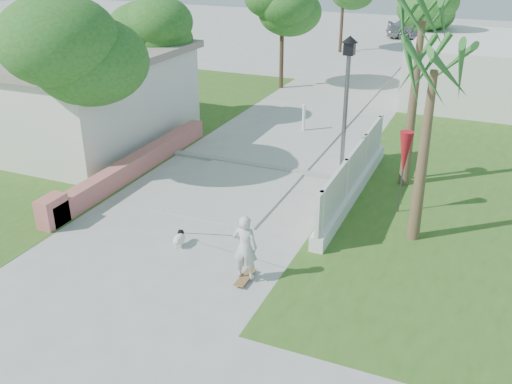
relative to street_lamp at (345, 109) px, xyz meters
The scene contains 21 objects.
ground 6.67m from the street_lamp, 117.80° to the right, with size 90.00×90.00×0.00m, color #B7B7B2.
path_strip 14.98m from the street_lamp, 101.31° to the left, with size 3.20×36.00×0.06m, color #B7B7B2.
curb 3.78m from the street_lamp, behind, with size 6.50×0.25×0.10m, color #999993.
grass_left 10.49m from the street_lamp, 165.83° to the left, with size 8.00×20.00×0.01m, color #315F1E.
grass_right 5.38m from the street_lamp, 31.37° to the left, with size 8.00×20.00×0.01m, color #315F1E.
pink_wall 6.83m from the street_lamp, 162.57° to the right, with size 0.45×8.20×0.80m.
house_left 10.94m from the street_lamp, behind, with size 8.40×7.40×3.23m.
lattice_fence 2.01m from the street_lamp, 44.82° to the right, with size 0.35×7.00×1.50m.
building_right 12.93m from the street_lamp, 76.07° to the left, with size 6.00×8.00×2.60m, color silver.
street_lamp is the anchor object (origin of this frame).
bollard 5.56m from the street_lamp, 120.96° to the left, with size 0.14×0.14×1.09m.
patio_umbrella 2.27m from the street_lamp, 27.76° to the right, with size 0.36×0.36×2.30m.
tree_left_near 7.92m from the street_lamp, 161.15° to the right, with size 3.60×3.60×5.28m.
tree_left_mid 8.96m from the street_lamp, 160.42° to the left, with size 3.20×3.20×4.85m.
tree_path_left 12.10m from the street_lamp, 119.30° to the left, with size 3.40×3.40×5.23m.
tree_path_right 14.52m from the street_lamp, 88.74° to the left, with size 3.00×3.00×4.79m.
palm_far 2.85m from the street_lamp, 30.47° to the left, with size 1.80×1.80×5.30m.
palm_near 3.72m from the street_lamp, 42.61° to the right, with size 1.80×1.80×4.70m.
skateboarder 5.78m from the street_lamp, 105.70° to the right, with size 2.37×1.32×1.58m.
dog 6.03m from the street_lamp, 118.17° to the right, with size 0.35×0.53×0.38m.
parked_car 27.42m from the street_lamp, 93.56° to the left, with size 1.94×4.83×1.65m, color #96979D.
Camera 1 is at (6.71, -9.82, 6.96)m, focal length 40.00 mm.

